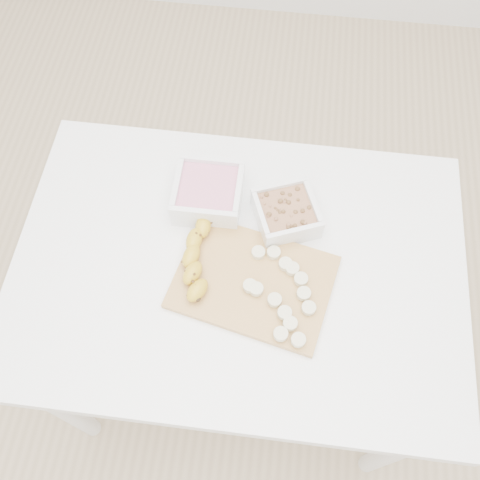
# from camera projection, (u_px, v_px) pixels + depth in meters

# --- Properties ---
(ground) EXTENTS (3.50, 3.50, 0.00)m
(ground) POSITION_uv_depth(u_px,v_px,m) (239.00, 357.00, 1.84)
(ground) COLOR #C6AD89
(ground) RESTS_ON ground
(table) EXTENTS (1.00, 0.70, 0.75)m
(table) POSITION_uv_depth(u_px,v_px,m) (238.00, 282.00, 1.26)
(table) COLOR white
(table) RESTS_ON ground
(bowl_yogurt) EXTENTS (0.15, 0.15, 0.07)m
(bowl_yogurt) POSITION_uv_depth(u_px,v_px,m) (208.00, 193.00, 1.22)
(bowl_yogurt) COLOR white
(bowl_yogurt) RESTS_ON table
(bowl_granola) EXTENTS (0.17, 0.17, 0.06)m
(bowl_granola) POSITION_uv_depth(u_px,v_px,m) (286.00, 213.00, 1.20)
(bowl_granola) COLOR white
(bowl_granola) RESTS_ON table
(cutting_board) EXTENTS (0.37, 0.30, 0.01)m
(cutting_board) POSITION_uv_depth(u_px,v_px,m) (253.00, 282.00, 1.15)
(cutting_board) COLOR tan
(cutting_board) RESTS_ON table
(banana) EXTENTS (0.08, 0.21, 0.03)m
(banana) POSITION_uv_depth(u_px,v_px,m) (197.00, 259.00, 1.15)
(banana) COLOR gold
(banana) RESTS_ON cutting_board
(banana_slices) EXTENTS (0.16, 0.22, 0.02)m
(banana_slices) POSITION_uv_depth(u_px,v_px,m) (283.00, 292.00, 1.12)
(banana_slices) COLOR beige
(banana_slices) RESTS_ON cutting_board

